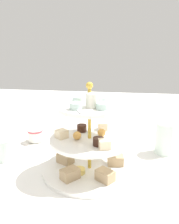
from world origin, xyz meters
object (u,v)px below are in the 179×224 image
tiered_serving_stand (89,146)px  water_glass_short_left (5,149)px  butter_knife_right (92,131)px  teacup_with_saucer (36,136)px  water_glass_tall_right (165,138)px

tiered_serving_stand → water_glass_short_left: tiered_serving_stand is taller
butter_knife_right → teacup_with_saucer: bearing=19.3°
tiered_serving_stand → teacup_with_saucer: size_ratio=3.15×
tiered_serving_stand → water_glass_short_left: size_ratio=4.01×
water_glass_tall_right → teacup_with_saucer: bearing=-93.4°
teacup_with_saucer → butter_knife_right: (-0.15, 0.20, -0.02)m
water_glass_tall_right → water_glass_short_left: (0.12, -0.53, -0.02)m
tiered_serving_stand → teacup_with_saucer: tiered_serving_stand is taller
butter_knife_right → water_glass_tall_right: bearing=129.9°
water_glass_tall_right → teacup_with_saucer: water_glass_tall_right is taller
tiered_serving_stand → teacup_with_saucer: (-0.19, -0.24, -0.06)m
water_glass_short_left → teacup_with_saucer: size_ratio=0.79×
tiered_serving_stand → butter_knife_right: 0.35m
water_glass_tall_right → teacup_with_saucer: size_ratio=1.24×
teacup_with_saucer → butter_knife_right: size_ratio=0.53×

